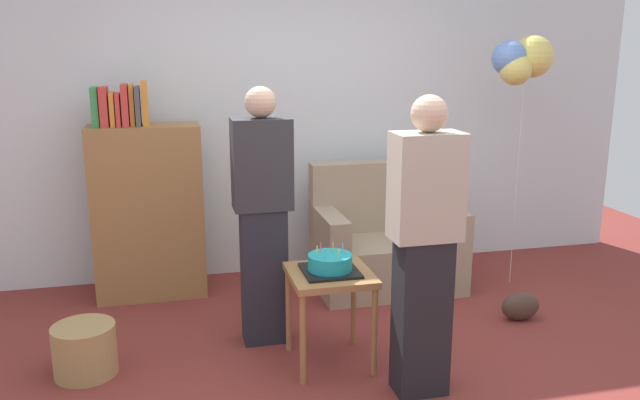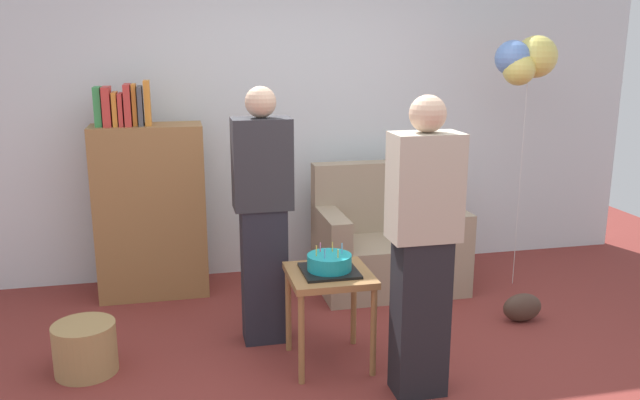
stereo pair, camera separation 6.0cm
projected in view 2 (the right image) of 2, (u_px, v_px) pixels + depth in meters
The scene contains 11 objects.
ground_plane at pixel (363, 383), 3.67m from camera, with size 8.00×8.00×0.00m, color maroon.
wall_back at pixel (295, 109), 5.30m from camera, with size 6.00×0.10×2.70m, color silver.
couch at pixel (387, 244), 5.09m from camera, with size 1.10×0.70×0.96m.
bookshelf at pixel (150, 207), 4.83m from camera, with size 0.80×0.36×1.62m.
side_table at pixel (329, 286), 3.81m from camera, with size 0.48×0.48×0.58m.
birthday_cake at pixel (329, 264), 3.77m from camera, with size 0.32×0.32×0.17m.
person_blowing_candles at pixel (263, 216), 4.03m from camera, with size 0.36×0.22×1.63m.
person_holding_cake at pixel (423, 248), 3.40m from camera, with size 0.36×0.22×1.63m.
wicker_basket at pixel (85, 348), 3.77m from camera, with size 0.36×0.36×0.30m, color #A88451.
handbag at pixel (522, 307), 4.48m from camera, with size 0.28×0.14×0.20m, color #473328.
balloon_bunch at pixel (526, 60), 4.86m from camera, with size 0.49×0.34×1.93m.
Camera 2 is at (-0.97, -3.19, 1.88)m, focal length 36.40 mm.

